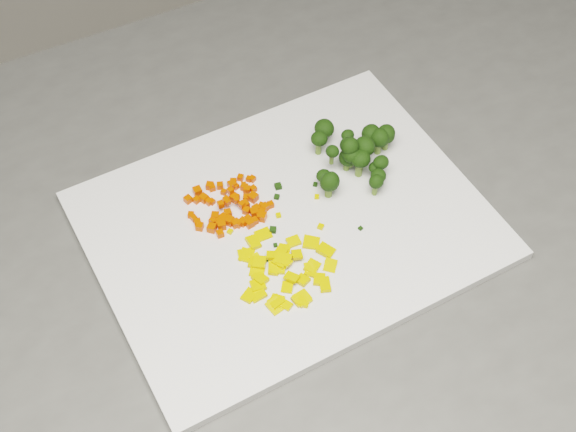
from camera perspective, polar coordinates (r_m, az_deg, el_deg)
counter_block at (r=1.26m, az=1.16°, el=-11.86°), size 1.15×0.87×0.90m
cutting_board at (r=0.85m, az=-0.00°, el=-0.63°), size 0.43×0.35×0.01m
carrot_pile at (r=0.85m, az=-4.25°, el=1.24°), size 0.09×0.09×0.02m
pepper_pile at (r=0.80m, az=-0.40°, el=-3.18°), size 0.10×0.10×0.01m
broccoli_pile at (r=0.87m, az=4.41°, el=4.40°), size 0.11×0.11×0.05m
carrot_cube_0 at (r=0.84m, az=-5.35°, el=-0.34°), size 0.01×0.01×0.01m
carrot_cube_1 at (r=0.87m, az=-4.00°, el=2.22°), size 0.01×0.01×0.01m
carrot_cube_2 at (r=0.85m, az=-3.68°, el=1.15°), size 0.01×0.01×0.01m
carrot_cube_3 at (r=0.83m, az=-4.85°, el=-1.26°), size 0.01×0.01×0.01m
carrot_cube_4 at (r=0.84m, az=-4.21°, el=-0.33°), size 0.01×0.01×0.01m
carrot_cube_5 at (r=0.85m, az=-3.31°, el=0.82°), size 0.01×0.01×0.01m
carrot_cube_6 at (r=0.87m, az=-2.49°, el=1.94°), size 0.01×0.01×0.01m
carrot_cube_7 at (r=0.86m, az=-3.00°, el=1.31°), size 0.01×0.01×0.01m
carrot_cube_8 at (r=0.85m, az=-1.68°, el=0.63°), size 0.01×0.01×0.01m
carrot_cube_9 at (r=0.88m, az=-2.55°, el=2.66°), size 0.01×0.01×0.01m
carrot_cube_10 at (r=0.87m, az=-5.58°, el=2.15°), size 0.01×0.01×0.01m
carrot_cube_11 at (r=0.84m, az=-2.87°, el=-0.19°), size 0.01×0.01×0.01m
carrot_cube_12 at (r=0.87m, az=-2.94°, el=1.89°), size 0.01×0.01×0.01m
carrot_cube_13 at (r=0.87m, az=-3.13°, el=2.07°), size 0.01×0.01×0.01m
carrot_cube_14 at (r=0.87m, az=-3.17°, el=2.21°), size 0.01×0.01×0.01m
carrot_cube_15 at (r=0.84m, az=-1.86°, el=-0.05°), size 0.01×0.01×0.01m
carrot_cube_16 at (r=0.84m, az=-4.94°, el=-0.44°), size 0.01×0.01×0.01m
carrot_cube_17 at (r=0.84m, az=-5.45°, el=-0.85°), size 0.01×0.01×0.01m
carrot_cube_18 at (r=0.84m, az=-6.30°, el=-0.75°), size 0.01×0.01×0.01m
carrot_cube_19 at (r=0.84m, az=-2.40°, el=-0.35°), size 0.01×0.01×0.01m
carrot_cube_20 at (r=0.85m, az=-4.34°, el=1.00°), size 0.01×0.01×0.01m
carrot_cube_21 at (r=0.85m, az=-3.10°, el=0.80°), size 0.01×0.01×0.01m
carrot_cube_22 at (r=0.84m, az=-4.74°, el=-0.63°), size 0.01×0.01×0.01m
carrot_cube_23 at (r=0.87m, az=-4.59°, el=1.71°), size 0.01×0.01×0.01m
carrot_cube_24 at (r=0.86m, az=-3.82°, el=1.30°), size 0.01×0.01×0.01m
carrot_cube_25 at (r=0.84m, az=-2.74°, el=-0.50°), size 0.01×0.01×0.01m
carrot_cube_26 at (r=0.85m, az=-2.27°, el=0.52°), size 0.01×0.01×0.01m
carrot_cube_27 at (r=0.85m, az=-4.81°, el=0.84°), size 0.01×0.01×0.01m
carrot_cube_28 at (r=0.85m, az=-1.26°, el=0.81°), size 0.01×0.01×0.01m
carrot_cube_29 at (r=0.86m, az=-6.53°, el=1.14°), size 0.01×0.01×0.01m
carrot_cube_30 at (r=0.85m, az=-4.30°, el=0.20°), size 0.01×0.01×0.01m
carrot_cube_31 at (r=0.88m, az=-3.40°, el=2.74°), size 0.01×0.01×0.01m
carrot_cube_32 at (r=0.86m, az=-7.12°, el=1.18°), size 0.01×0.01×0.01m
carrot_cube_33 at (r=0.86m, az=-5.65°, el=1.03°), size 0.01×0.01×0.01m
carrot_cube_34 at (r=0.85m, az=-4.41°, el=1.19°), size 0.01×0.01×0.01m
carrot_cube_35 at (r=0.84m, az=-5.20°, el=-0.01°), size 0.01×0.01×0.01m
carrot_cube_36 at (r=0.87m, az=-5.43°, el=2.02°), size 0.01×0.01×0.01m
carrot_cube_37 at (r=0.85m, az=-6.71°, el=-0.15°), size 0.01×0.01×0.01m
carrot_cube_38 at (r=0.87m, az=-6.46°, el=1.77°), size 0.01×0.01×0.01m
carrot_cube_39 at (r=0.84m, az=-3.75°, el=-0.53°), size 0.01×0.01×0.01m
carrot_cube_40 at (r=0.84m, az=-3.58°, el=-0.53°), size 0.01×0.01×0.01m
carrot_cube_41 at (r=0.86m, az=-6.01°, el=1.26°), size 0.01×0.01×0.01m
carrot_cube_42 at (r=0.87m, az=-3.91°, el=2.42°), size 0.01×0.01×0.01m
carrot_cube_43 at (r=0.87m, az=-3.90°, el=2.17°), size 0.01×0.01×0.01m
carrot_cube_44 at (r=0.85m, az=-4.42°, el=1.10°), size 0.01×0.01×0.01m
carrot_cube_45 at (r=0.85m, az=-1.84°, el=0.34°), size 0.01×0.01×0.01m
carrot_cube_46 at (r=0.85m, az=-1.88°, el=0.71°), size 0.01×0.01×0.01m
carrot_cube_47 at (r=0.87m, az=-4.85°, el=2.16°), size 0.01×0.01×0.01m
carrot_cube_48 at (r=0.85m, az=-2.98°, el=0.38°), size 0.01×0.01×0.01m
carrot_cube_49 at (r=0.84m, az=-4.64°, el=-0.13°), size 0.01×0.01×0.01m
carrot_cube_50 at (r=0.86m, az=-5.42°, el=1.02°), size 0.01×0.01×0.01m
carrot_cube_51 at (r=0.84m, az=-2.41°, el=0.26°), size 0.01×0.01×0.01m
carrot_cube_52 at (r=0.88m, az=-2.80°, el=2.65°), size 0.01×0.01×0.01m
carrot_cube_53 at (r=0.86m, az=-2.49°, el=1.33°), size 0.01×0.01×0.01m
carrot_cube_54 at (r=0.85m, az=-6.92°, el=0.07°), size 0.01×0.01×0.01m
carrot_cube_55 at (r=0.84m, az=-6.45°, el=-0.47°), size 0.01×0.01×0.01m
carrot_cube_56 at (r=0.84m, az=-2.00°, el=0.05°), size 0.01×0.01×0.01m
carrot_cube_57 at (r=0.84m, az=-3.23°, el=-0.42°), size 0.01×0.01×0.01m
carrot_cube_58 at (r=0.84m, az=-4.14°, el=-0.48°), size 0.01×0.01×0.01m
carrot_cube_59 at (r=0.84m, az=-4.72°, el=-0.36°), size 0.01×0.01×0.01m
carrot_cube_60 at (r=0.87m, az=-3.74°, el=2.13°), size 0.01×0.01×0.01m
carrot_cube_61 at (r=0.86m, az=-4.11°, el=1.81°), size 0.01×0.01×0.01m
pepper_chunk_0 at (r=0.81m, az=-2.18°, el=-3.31°), size 0.02×0.02×0.01m
pepper_chunk_1 at (r=0.80m, az=2.64°, el=-4.88°), size 0.02×0.02×0.01m
pepper_chunk_2 at (r=0.79m, az=-2.19°, el=-5.59°), size 0.02×0.01×0.01m
pepper_chunk_3 at (r=0.81m, az=0.65°, el=-2.76°), size 0.01×0.01×0.01m
pepper_chunk_4 at (r=0.81m, az=-2.05°, el=-3.30°), size 0.02×0.02×0.01m
pepper_chunk_5 at (r=0.81m, az=3.02°, el=-3.53°), size 0.02×0.02×0.01m
pepper_chunk_6 at (r=0.81m, az=-1.01°, el=-3.76°), size 0.02×0.02×0.01m
pepper_chunk_7 at (r=0.81m, az=-0.19°, el=-3.28°), size 0.01×0.01×0.00m
pepper_chunk_8 at (r=0.82m, az=-0.28°, el=-2.40°), size 0.02×0.02×0.00m
pepper_chunk_9 at (r=0.82m, az=-2.99°, el=-2.74°), size 0.02×0.02×0.00m
pepper_chunk_10 at (r=0.79m, az=0.26°, el=-4.37°), size 0.02×0.02×0.01m
pepper_chunk_11 at (r=0.81m, az=-0.57°, el=-2.64°), size 0.02×0.02×0.01m
pepper_chunk_12 at (r=0.83m, az=-1.77°, el=-1.33°), size 0.02×0.02×0.00m
pepper_chunk_13 at (r=0.79m, az=0.95°, el=-5.87°), size 0.02×0.01×0.01m
pepper_chunk_14 at (r=0.80m, az=-2.00°, el=-4.46°), size 0.01×0.02×0.01m
pepper_chunk_15 at (r=0.80m, az=1.67°, el=-3.93°), size 0.02×0.02×0.00m
pepper_chunk_16 at (r=0.81m, az=-2.23°, el=-3.17°), size 0.01×0.01×0.01m
pepper_chunk_17 at (r=0.82m, az=-2.97°, el=-2.80°), size 0.02×0.02×0.00m
pepper_chunk_18 at (r=0.80m, az=-2.20°, el=-3.91°), size 0.02×0.02×0.00m
pepper_chunk_19 at (r=0.78m, az=-0.92°, el=-6.43°), size 0.02×0.02×0.01m
pepper_chunk_20 at (r=0.79m, az=-0.82°, el=-6.04°), size 0.02×0.02×0.00m
pepper_chunk_21 at (r=0.81m, az=-0.50°, el=-3.22°), size 0.02×0.02×0.00m
pepper_chunk_22 at (r=0.81m, az=1.74°, el=-3.62°), size 0.02×0.02×0.01m
pepper_chunk_23 at (r=0.79m, az=1.03°, el=-5.89°), size 0.01×0.02×0.01m
pepper_chunk_24 at (r=0.78m, az=1.11°, el=-6.06°), size 0.02×0.02×0.01m
pepper_chunk_25 at (r=0.82m, az=0.39°, el=-1.82°), size 0.02×0.01×0.01m
pepper_chunk_26 at (r=0.79m, az=-2.78°, el=-5.66°), size 0.02×0.02×0.00m
pepper_chunk_27 at (r=0.81m, az=-0.96°, el=-2.82°), size 0.02×0.02×0.01m
pepper_chunk_28 at (r=0.82m, az=-2.49°, el=-1.89°), size 0.01×0.02×0.01m
pepper_chunk_29 at (r=0.78m, az=-0.24°, el=-6.29°), size 0.01×0.02×0.01m
pepper_chunk_30 at (r=0.82m, az=2.71°, el=-2.46°), size 0.02×0.02×0.01m
pepper_chunk_31 at (r=0.80m, az=1.03°, el=-4.57°), size 0.01×0.02×0.01m
pepper_chunk_32 at (r=0.82m, az=1.56°, el=-1.92°), size 0.02×0.02×0.00m
pepper_chunk_33 at (r=0.79m, az=-0.05°, el=-5.09°), size 0.02×0.02×0.01m
pepper_chunk_34 at (r=0.78m, az=-0.86°, el=-6.13°), size 0.01×0.01×0.01m
pepper_chunk_35 at (r=0.82m, az=1.66°, el=-1.90°), size 0.02×0.02×0.01m
pepper_chunk_36 at (r=0.80m, az=2.24°, el=-4.52°), size 0.02×0.02×0.01m
pepper_chunk_37 at (r=0.81m, az=-0.34°, el=-3.08°), size 0.02×0.02×0.00m
pepper_chunk_38 at (r=0.80m, az=-2.15°, el=-4.94°), size 0.02×0.02×0.01m
pepper_chunk_39 at (r=0.81m, az=-0.82°, el=-3.71°), size 0.02×0.02×0.01m
pepper_chunk_40 at (r=0.81m, az=1.55°, el=-3.80°), size 0.01×0.02×0.01m
broccoli_floret_0 at (r=0.88m, az=5.60°, el=4.86°), size 0.02×0.02×0.02m
broccoli_floret_1 at (r=0.87m, az=4.36°, el=4.61°), size 0.03×0.03×0.03m
broccoli_floret_2 at (r=0.88m, az=6.55°, el=3.47°), size 0.02×0.02×0.03m
broccoli_floret_3 at (r=0.88m, az=6.17°, el=3.21°), size 0.02×0.02×0.02m
broccoli_floret_4 at (r=0.90m, az=6.45°, el=5.20°), size 0.03×0.03×0.03m
broccoli_floret_5 at (r=0.90m, az=6.92°, el=5.56°), size 0.03×0.03×0.03m
broccoli_floret_6 at (r=0.87m, az=5.10°, el=3.69°), size 0.03×0.03×0.03m
broccoli_floret_7 at (r=0.86m, az=6.23°, el=2.14°), size 0.02×0.02×0.03m
broccoli_floret_8 at (r=0.90m, az=5.85°, el=5.56°), size 0.03×0.03×0.03m
broccoli_floret_9 at (r=0.87m, az=4.48°, el=4.20°), size 0.03×0.03×0.03m
broccoli_floret_10 at (r=0.89m, az=2.18°, el=5.16°), size 0.03×0.03×0.03m
broccoli_floret_11 at (r=0.88m, az=5.41°, el=4.69°), size 0.03×0.03×0.03m
broccoli_floret_12 at (r=0.87m, az=6.38°, el=2.59°), size 0.02×0.02×0.03m
broccoli_floret_13 at (r=0.90m, az=4.20°, el=5.41°), size 0.02×0.02×0.03m
broccoli_floret_14 at (r=0.88m, az=4.21°, el=3.92°), size 0.03×0.03×0.03m
broccoli_floret_15 at (r=0.87m, az=2.50°, el=2.66°), size 0.02×0.02×0.02m
broccoli_floret_16 at (r=0.91m, az=6.97°, el=5.37°), size 0.02×0.02×0.03m
broccoli_floret_17 at (r=0.87m, az=3.13°, el=4.31°), size 0.02×0.02×0.02m
broccoli_floret_18 at (r=0.85m, az=2.93°, el=2.14°), size 0.03×0.03×0.03m
broccoli_floret_19 at (r=0.91m, az=2.54°, el=5.99°), size 0.03×0.03×0.03m
broccoli_floret_20 at (r=0.88m, az=4.27°, el=4.69°), size 0.03×0.03×0.03m
stray_bit_0 at (r=0.82m, az=-0.90°, el=-2.09°), size 0.01×0.01×0.00m
stray_bit_1 at (r=0.83m, az=-4.14°, el=-1.11°), size 0.01×0.01×0.00m
stray_bit_2 at (r=0.87m, az=1.95°, el=2.26°), size 0.01×0.01×0.00m
stray_bit_3 at (r=0.84m, az=5.18°, el=-0.88°), size 0.00×0.00×0.00m
stray_bit_4 at (r=0.84m, az=2.34°, el=-0.76°), size 0.01×0.01×0.00m
stray_bit_5 at (r=0.84m, az=-0.69°, el=0.05°), size 0.01×0.01×0.00m
stray_bit_6 at (r=0.86m, az=2.06°, el=1.38°), size 0.01×0.01×0.00m
stray_bit_7 at (r=0.81m, az=-1.67°, el=-3.14°), size 0.01×0.01×0.00m
stray_bit_8 at (r=0.86m, az=-0.81°, el=1.37°), size 0.01×0.01×0.00m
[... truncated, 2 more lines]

